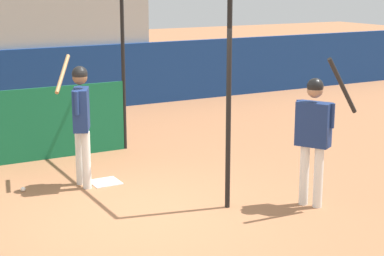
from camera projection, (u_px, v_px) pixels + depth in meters
ground_plane at (142, 214)px, 8.77m from camera, size 60.00×60.00×0.00m
outfield_wall at (12, 84)px, 14.73m from camera, size 24.00×0.12×1.57m
batting_cage at (47, 94)px, 10.48m from camera, size 3.38×3.74×3.00m
home_plate at (105, 182)px, 10.11m from camera, size 0.44×0.44×0.02m
player_batter at (81, 114)px, 9.69m from camera, size 0.57×0.95×1.98m
player_waiting at (314, 129)px, 8.84m from camera, size 0.68×0.67×2.15m
baseball at (23, 189)px, 9.68m from camera, size 0.07×0.07×0.07m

